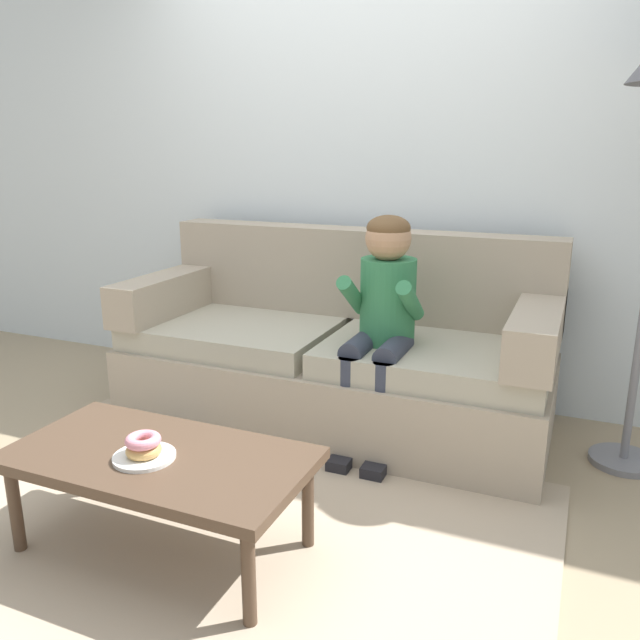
{
  "coord_description": "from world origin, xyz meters",
  "views": [
    {
      "loc": [
        1.2,
        -2.06,
        1.4
      ],
      "look_at": [
        0.13,
        0.45,
        0.65
      ],
      "focal_mm": 35.58,
      "sensor_mm": 36.0,
      "label": 1
    }
  ],
  "objects_px": {
    "couch": "(337,356)",
    "donut": "(144,450)",
    "coffee_table": "(159,463)",
    "toy_controller": "(156,449)",
    "person_child": "(382,311)"
  },
  "relations": [
    {
      "from": "couch",
      "to": "donut",
      "type": "distance_m",
      "value": 1.37
    },
    {
      "from": "couch",
      "to": "donut",
      "type": "bearing_deg",
      "value": -96.69
    },
    {
      "from": "couch",
      "to": "coffee_table",
      "type": "distance_m",
      "value": 1.32
    },
    {
      "from": "donut",
      "to": "toy_controller",
      "type": "relative_size",
      "value": 0.53
    },
    {
      "from": "coffee_table",
      "to": "couch",
      "type": "bearing_deg",
      "value": 83.84
    },
    {
      "from": "person_child",
      "to": "donut",
      "type": "bearing_deg",
      "value": -112.08
    },
    {
      "from": "donut",
      "to": "couch",
      "type": "bearing_deg",
      "value": 83.31
    },
    {
      "from": "coffee_table",
      "to": "donut",
      "type": "distance_m",
      "value": 0.09
    },
    {
      "from": "coffee_table",
      "to": "toy_controller",
      "type": "xyz_separation_m",
      "value": [
        -0.49,
        0.59,
        -0.32
      ]
    },
    {
      "from": "person_child",
      "to": "toy_controller",
      "type": "xyz_separation_m",
      "value": [
        -0.94,
        -0.51,
        -0.65
      ]
    },
    {
      "from": "donut",
      "to": "toy_controller",
      "type": "height_order",
      "value": "donut"
    },
    {
      "from": "coffee_table",
      "to": "donut",
      "type": "bearing_deg",
      "value": -109.39
    },
    {
      "from": "coffee_table",
      "to": "toy_controller",
      "type": "height_order",
      "value": "coffee_table"
    },
    {
      "from": "coffee_table",
      "to": "toy_controller",
      "type": "relative_size",
      "value": 4.66
    },
    {
      "from": "donut",
      "to": "toy_controller",
      "type": "bearing_deg",
      "value": 126.03
    }
  ]
}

